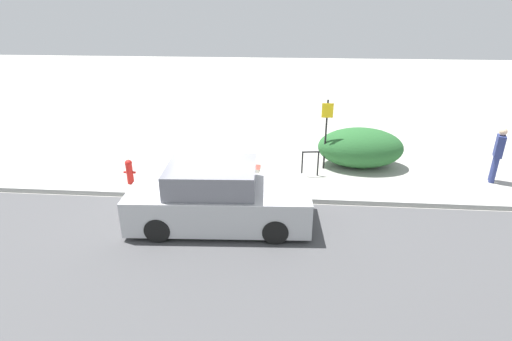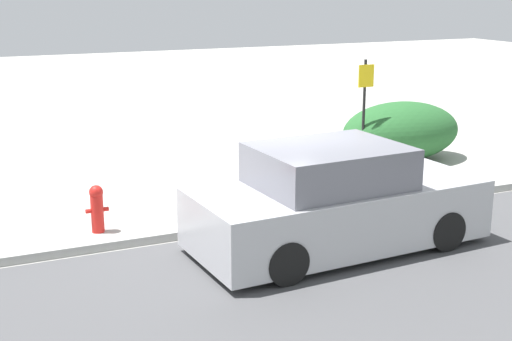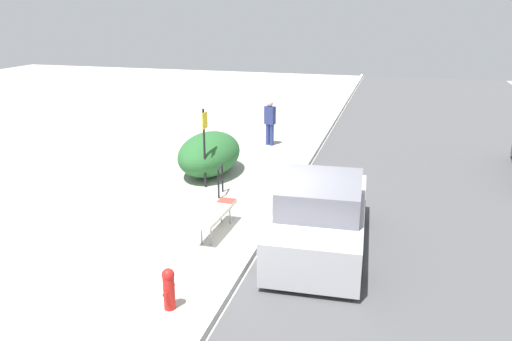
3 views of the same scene
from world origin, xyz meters
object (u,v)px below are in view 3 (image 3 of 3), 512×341
Objects in this scene: bench at (216,213)px; fire_hydrant at (169,288)px; bike_rack at (220,178)px; parked_car_near at (320,217)px; pedestrian at (270,121)px; sign_post at (205,141)px.

bench is 2.25× the size of fire_hydrant.
bike_rack is 3.93m from parked_car_near.
bike_rack is 5.56m from pedestrian.
pedestrian reaches higher than fire_hydrant.
sign_post is 3.01× the size of fire_hydrant.
sign_post reaches higher than bike_rack.
bench is 1.01× the size of pedestrian.
sign_post is at bearing 15.46° from fire_hydrant.
pedestrian is (10.99, 1.02, 0.51)m from fire_hydrant.
pedestrian is 8.53m from parked_car_near.
bench is at bearing 113.72° from pedestrian.
parked_car_near is at bearing -127.34° from sign_post.
bench is 2.48m from bike_rack.
parked_car_near is at bearing 129.85° from pedestrian.
bike_rack is 5.54m from fire_hydrant.
pedestrian is (5.06, -0.62, -0.47)m from sign_post.
bench is at bearing -162.53° from bike_rack.
sign_post is (2.85, 1.37, 0.89)m from bench.
sign_post is at bearing 49.56° from parked_car_near.
sign_post is 4.77m from parked_car_near.
sign_post is at bearing 101.31° from pedestrian.
parked_car_near reaches higher than bike_rack.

